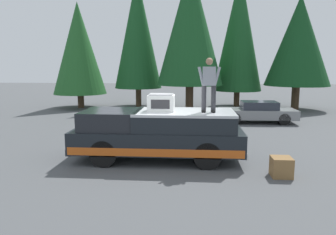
{
  "coord_description": "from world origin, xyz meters",
  "views": [
    {
      "loc": [
        -10.27,
        -0.88,
        3.13
      ],
      "look_at": [
        0.73,
        -0.03,
        1.35
      ],
      "focal_mm": 35.1,
      "sensor_mm": 36.0,
      "label": 1
    }
  ],
  "objects_px": {
    "compressor_unit": "(161,103)",
    "wooden_crate": "(281,167)",
    "pickup_truck": "(158,134)",
    "person_on_truck_bed": "(209,84)",
    "parked_car_grey": "(258,112)"
  },
  "relations": [
    {
      "from": "parked_car_grey",
      "to": "wooden_crate",
      "type": "distance_m",
      "value": 8.96
    },
    {
      "from": "person_on_truck_bed",
      "to": "wooden_crate",
      "type": "height_order",
      "value": "person_on_truck_bed"
    },
    {
      "from": "pickup_truck",
      "to": "wooden_crate",
      "type": "height_order",
      "value": "pickup_truck"
    },
    {
      "from": "compressor_unit",
      "to": "pickup_truck",
      "type": "bearing_deg",
      "value": 61.2
    },
    {
      "from": "compressor_unit",
      "to": "parked_car_grey",
      "type": "xyz_separation_m",
      "value": [
        7.59,
        -4.53,
        -1.35
      ]
    },
    {
      "from": "compressor_unit",
      "to": "person_on_truck_bed",
      "type": "bearing_deg",
      "value": -94.85
    },
    {
      "from": "compressor_unit",
      "to": "wooden_crate",
      "type": "bearing_deg",
      "value": -110.45
    },
    {
      "from": "wooden_crate",
      "to": "pickup_truck",
      "type": "bearing_deg",
      "value": 69.26
    },
    {
      "from": "person_on_truck_bed",
      "to": "parked_car_grey",
      "type": "xyz_separation_m",
      "value": [
        7.71,
        -3.03,
        -1.97
      ]
    },
    {
      "from": "parked_car_grey",
      "to": "compressor_unit",
      "type": "bearing_deg",
      "value": 149.14
    },
    {
      "from": "person_on_truck_bed",
      "to": "compressor_unit",
      "type": "bearing_deg",
      "value": 85.15
    },
    {
      "from": "person_on_truck_bed",
      "to": "parked_car_grey",
      "type": "distance_m",
      "value": 8.52
    },
    {
      "from": "pickup_truck",
      "to": "compressor_unit",
      "type": "bearing_deg",
      "value": -118.8
    },
    {
      "from": "pickup_truck",
      "to": "person_on_truck_bed",
      "type": "bearing_deg",
      "value": -96.78
    },
    {
      "from": "pickup_truck",
      "to": "wooden_crate",
      "type": "distance_m",
      "value": 3.94
    }
  ]
}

